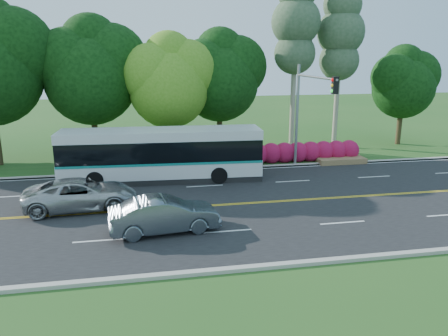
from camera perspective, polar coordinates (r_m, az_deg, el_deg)
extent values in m
plane|color=#25551C|center=(22.92, -0.03, -4.86)|extent=(120.00, 120.00, 0.00)
cube|color=black|center=(22.92, -0.03, -4.83)|extent=(60.00, 14.00, 0.02)
cube|color=#ACA69B|center=(29.65, -2.57, -0.18)|extent=(60.00, 0.30, 0.15)
cube|color=#ACA69B|center=(16.48, 4.66, -12.78)|extent=(60.00, 0.30, 0.15)
cube|color=#25551C|center=(31.43, -3.05, 0.63)|extent=(60.00, 4.00, 0.10)
cube|color=gold|center=(22.84, 0.01, -4.87)|extent=(57.00, 0.10, 0.00)
cube|color=gold|center=(22.99, -0.07, -4.74)|extent=(57.00, 0.10, 0.00)
cube|color=silver|center=(19.42, -15.94, -9.09)|extent=(2.20, 0.12, 0.00)
cube|color=silver|center=(19.62, 0.42, -8.24)|extent=(2.20, 0.12, 0.00)
cube|color=silver|center=(21.29, 15.21, -6.90)|extent=(2.20, 0.12, 0.00)
cube|color=silver|center=(24.13, 27.13, -5.47)|extent=(2.20, 0.12, 0.00)
cube|color=silver|center=(26.96, -26.38, -3.37)|extent=(2.20, 0.12, 0.00)
cube|color=silver|center=(25.97, -14.64, -2.94)|extent=(2.20, 0.12, 0.00)
cube|color=silver|center=(26.12, -2.52, -2.36)|extent=(2.20, 0.12, 0.00)
cube|color=silver|center=(27.40, 8.94, -1.71)|extent=(2.20, 0.12, 0.00)
cube|color=silver|center=(29.66, 19.02, -1.08)|extent=(2.20, 0.12, 0.00)
cube|color=silver|center=(29.38, -2.49, -0.43)|extent=(57.00, 0.12, 0.00)
cube|color=silver|center=(16.77, 4.38, -12.48)|extent=(57.00, 0.12, 0.00)
sphere|color=black|center=(33.61, -25.89, 13.69)|extent=(5.76, 5.76, 5.76)
cylinder|color=#302315|center=(33.94, -16.47, 4.11)|extent=(0.44, 0.44, 3.60)
sphere|color=black|center=(33.47, -16.98, 11.04)|extent=(6.60, 6.60, 6.60)
sphere|color=black|center=(33.61, -14.51, 13.47)|extent=(5.28, 5.28, 5.28)
sphere|color=black|center=(33.40, -19.47, 12.83)|extent=(4.95, 4.95, 4.95)
sphere|color=black|center=(33.82, -17.06, 15.27)|extent=(4.29, 4.29, 4.29)
cylinder|color=#302315|center=(32.86, -7.02, 3.95)|extent=(0.44, 0.44, 3.24)
sphere|color=#49851B|center=(32.39, -7.22, 10.31)|extent=(5.80, 5.80, 5.80)
sphere|color=#49851B|center=(32.73, -4.99, 12.45)|extent=(4.64, 4.64, 4.64)
sphere|color=#49851B|center=(32.08, -9.37, 12.01)|extent=(4.35, 4.35, 4.35)
sphere|color=#49851B|center=(32.71, -7.21, 14.17)|extent=(3.77, 3.77, 3.77)
cylinder|color=#302315|center=(34.78, -0.58, 4.80)|extent=(0.44, 0.44, 3.42)
sphere|color=black|center=(34.33, -0.59, 11.08)|extent=(6.00, 6.00, 6.00)
sphere|color=black|center=(34.83, 1.56, 13.10)|extent=(4.80, 4.80, 4.80)
sphere|color=black|center=(33.90, -2.59, 12.80)|extent=(4.50, 4.50, 4.50)
sphere|color=black|center=(34.68, -0.56, 14.84)|extent=(3.90, 3.90, 3.90)
cylinder|color=#9D967E|center=(35.91, 9.03, 10.07)|extent=(0.40, 0.40, 9.80)
sphere|color=#334F31|center=(35.80, 9.21, 14.54)|extent=(3.23, 3.23, 3.23)
sphere|color=#334F31|center=(35.88, 9.37, 18.34)|extent=(3.80, 3.80, 3.80)
cylinder|color=#9D967E|center=(37.91, 14.54, 9.49)|extent=(0.40, 0.40, 9.10)
sphere|color=#334F31|center=(37.79, 14.80, 13.41)|extent=(3.23, 3.23, 3.23)
sphere|color=#334F31|center=(37.82, 15.02, 16.76)|extent=(3.80, 3.80, 3.80)
sphere|color=#334F31|center=(37.97, 15.24, 19.89)|extent=(3.04, 3.04, 3.04)
cylinder|color=#302315|center=(41.14, 21.90, 5.03)|extent=(0.44, 0.44, 3.06)
sphere|color=black|center=(40.78, 22.35, 9.67)|extent=(5.20, 5.20, 5.20)
sphere|color=black|center=(41.61, 23.65, 11.06)|extent=(4.16, 4.16, 4.16)
sphere|color=black|center=(40.00, 21.35, 11.00)|extent=(3.90, 3.90, 3.90)
sphere|color=black|center=(41.08, 22.43, 12.42)|extent=(3.38, 3.38, 3.38)
sphere|color=#A60D3D|center=(31.03, 2.63, 1.78)|extent=(1.50, 1.50, 1.50)
sphere|color=#A60D3D|center=(31.27, 4.42, 1.85)|extent=(1.50, 1.50, 1.50)
sphere|color=#A60D3D|center=(31.54, 6.18, 1.92)|extent=(1.50, 1.50, 1.50)
sphere|color=#A60D3D|center=(31.84, 7.90, 1.98)|extent=(1.50, 1.50, 1.50)
sphere|color=#A60D3D|center=(32.17, 9.59, 2.04)|extent=(1.50, 1.50, 1.50)
sphere|color=#A60D3D|center=(32.52, 11.25, 2.10)|extent=(1.50, 1.50, 1.50)
sphere|color=#A60D3D|center=(32.90, 12.87, 2.16)|extent=(1.50, 1.50, 1.50)
sphere|color=#A60D3D|center=(33.31, 14.45, 2.22)|extent=(1.50, 1.50, 1.50)
sphere|color=#A60D3D|center=(33.74, 15.99, 2.27)|extent=(1.50, 1.50, 1.50)
cube|color=brown|center=(32.73, 14.97, 0.97)|extent=(3.50, 1.40, 0.40)
cylinder|color=gray|center=(30.68, 9.50, 6.67)|extent=(0.20, 0.20, 7.00)
cylinder|color=gray|center=(27.64, 11.90, 11.53)|extent=(0.14, 6.00, 0.14)
cube|color=black|center=(25.09, 14.31, 10.42)|extent=(0.32, 0.28, 0.95)
sphere|color=red|center=(25.00, 14.00, 11.12)|extent=(0.18, 0.18, 0.18)
sphere|color=yellow|center=(25.02, 13.95, 10.43)|extent=(0.18, 0.18, 0.18)
sphere|color=#19D833|center=(25.04, 13.91, 9.75)|extent=(0.18, 0.18, 0.18)
cube|color=silver|center=(27.39, -8.09, 0.18)|extent=(12.33, 3.20, 1.01)
cube|color=black|center=(27.13, -8.18, 2.50)|extent=(12.27, 3.24, 1.26)
cube|color=silver|center=(26.96, -8.25, 4.40)|extent=(12.33, 3.20, 0.57)
cube|color=#0D7B74|center=(27.28, -8.13, 1.08)|extent=(12.27, 3.25, 0.14)
cube|color=black|center=(27.84, -20.79, 2.20)|extent=(0.18, 2.39, 1.74)
cube|color=#19E54C|center=(27.66, -20.95, 4.18)|extent=(0.13, 1.56, 0.22)
cube|color=black|center=(27.57, -8.04, -1.19)|extent=(12.32, 3.10, 0.36)
cylinder|color=black|center=(26.64, -16.50, -1.49)|extent=(1.03, 0.34, 1.02)
cylinder|color=black|center=(28.96, -15.82, -0.16)|extent=(1.03, 0.34, 1.02)
cylinder|color=black|center=(26.49, -0.66, -0.96)|extent=(1.03, 0.34, 1.02)
cylinder|color=black|center=(28.83, -1.26, 0.33)|extent=(1.03, 0.34, 1.02)
imported|color=slate|center=(19.48, -7.80, -6.06)|extent=(4.96, 2.21, 1.58)
imported|color=#A9ADAE|center=(23.27, -18.17, -3.26)|extent=(5.73, 2.98, 1.54)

